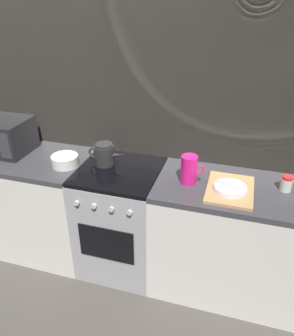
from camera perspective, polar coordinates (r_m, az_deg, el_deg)
ground_plane at (r=2.99m, az=-4.11°, el=-15.58°), size 8.00×8.00×0.00m
back_wall at (r=2.60m, az=-2.53°, el=8.80°), size 3.60×0.05×2.40m
counter_left at (r=3.09m, az=-20.33°, el=-5.28°), size 1.20×0.60×0.90m
stove_unit at (r=2.70m, az=-4.45°, el=-8.74°), size 0.60×0.63×0.90m
counter_right at (r=2.57m, az=15.10°, el=-11.96°), size 1.20×0.60×0.90m
microwave at (r=2.92m, az=-23.70°, el=5.15°), size 0.46×0.35×0.27m
kettle at (r=2.51m, az=-7.29°, el=2.34°), size 0.28×0.15×0.17m
mixing_bowl at (r=2.56m, az=-13.84°, el=1.24°), size 0.20×0.20×0.08m
pitcher at (r=2.26m, az=7.21°, el=-0.26°), size 0.16×0.11×0.20m
dish_pile at (r=2.25m, az=13.99°, el=-3.49°), size 0.30×0.40×0.06m
spice_jar at (r=2.36m, az=22.71°, el=-2.46°), size 0.08×0.08×0.10m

